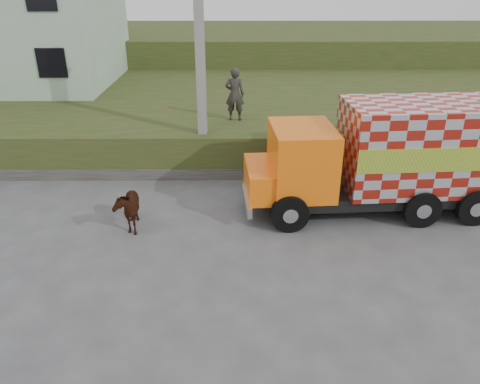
{
  "coord_description": "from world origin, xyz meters",
  "views": [
    {
      "loc": [
        0.2,
        -10.81,
        6.57
      ],
      "look_at": [
        0.26,
        0.28,
        1.3
      ],
      "focal_mm": 35.0,
      "sensor_mm": 36.0,
      "label": 1
    }
  ],
  "objects_px": {
    "cargo_truck": "(386,157)",
    "cow": "(127,207)",
    "pedestrian": "(235,94)",
    "utility_pole": "(200,56)"
  },
  "relations": [
    {
      "from": "cargo_truck",
      "to": "cow",
      "type": "relative_size",
      "value": 4.99
    },
    {
      "from": "cargo_truck",
      "to": "pedestrian",
      "type": "height_order",
      "value": "pedestrian"
    },
    {
      "from": "utility_pole",
      "to": "cargo_truck",
      "type": "xyz_separation_m",
      "value": [
        5.49,
        -2.77,
        -2.4
      ]
    },
    {
      "from": "cow",
      "to": "utility_pole",
      "type": "bearing_deg",
      "value": 53.21
    },
    {
      "from": "cargo_truck",
      "to": "pedestrian",
      "type": "relative_size",
      "value": 3.86
    },
    {
      "from": "utility_pole",
      "to": "cargo_truck",
      "type": "relative_size",
      "value": 1.08
    },
    {
      "from": "cow",
      "to": "cargo_truck",
      "type": "bearing_deg",
      "value": -2.43
    },
    {
      "from": "utility_pole",
      "to": "pedestrian",
      "type": "relative_size",
      "value": 4.15
    },
    {
      "from": "cargo_truck",
      "to": "pedestrian",
      "type": "xyz_separation_m",
      "value": [
        -4.4,
        4.35,
        0.79
      ]
    },
    {
      "from": "cargo_truck",
      "to": "cow",
      "type": "distance_m",
      "value": 7.52
    }
  ]
}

